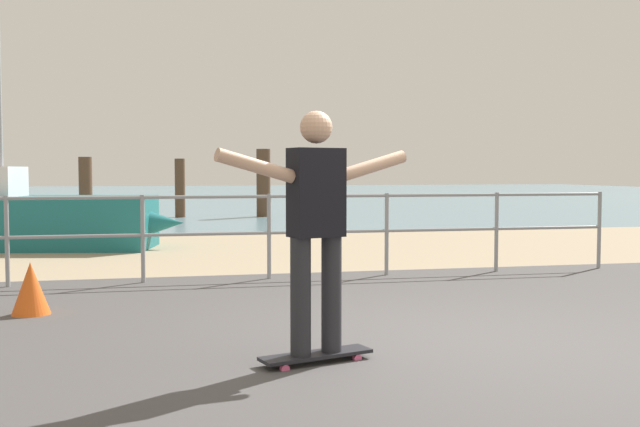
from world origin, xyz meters
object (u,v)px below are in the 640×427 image
(skateboard, at_px, (316,355))
(sailboat, at_px, (29,219))
(skateboarder, at_px, (316,217))
(traffic_cone, at_px, (31,289))

(skateboard, bearing_deg, sailboat, 110.85)
(sailboat, height_order, skateboarder, sailboat)
(skateboard, bearing_deg, skateboarder, 26.57)
(sailboat, bearing_deg, skateboarder, -69.15)
(skateboarder, relative_size, traffic_cone, 3.30)
(sailboat, relative_size, skateboard, 6.15)
(sailboat, height_order, traffic_cone, sailboat)
(skateboarder, height_order, traffic_cone, skateboarder)
(skateboarder, xyz_separation_m, traffic_cone, (-2.19, 2.22, -0.77))
(traffic_cone, bearing_deg, skateboard, -45.40)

